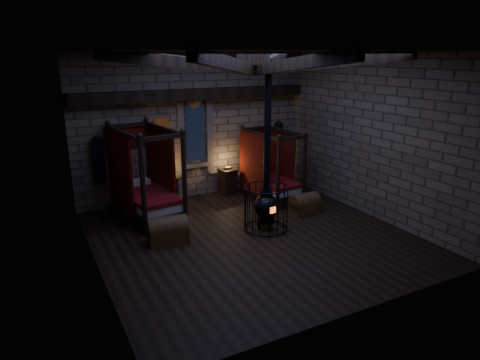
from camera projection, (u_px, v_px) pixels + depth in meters
name	position (u px, v px, depth m)	size (l,w,h in m)	color
room	(251.00, 73.00, 9.12)	(7.02, 7.02, 4.29)	black
bed_left	(146.00, 195.00, 11.19)	(1.48, 2.39, 2.36)	black
bed_right	(270.00, 182.00, 12.69)	(1.16, 2.00, 2.02)	black
trunk_left	(168.00, 231.00, 9.71)	(0.95, 0.68, 0.64)	brown
trunk_right	(304.00, 204.00, 11.53)	(0.78, 0.51, 0.56)	brown
nightstand_left	(169.00, 190.00, 12.22)	(0.54, 0.52, 0.97)	black
nightstand_right	(228.00, 181.00, 13.04)	(0.56, 0.54, 0.86)	black
stove	(266.00, 204.00, 10.34)	(1.07, 1.07, 4.05)	black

